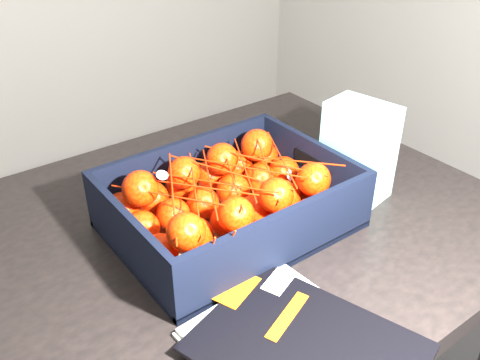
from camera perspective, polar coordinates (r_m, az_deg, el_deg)
table at (r=0.98m, az=-6.20°, el=-11.17°), size 1.20×0.80×0.75m
magazine_stack at (r=0.73m, az=6.82°, el=-18.06°), size 0.28×0.35×0.02m
produce_crate at (r=0.92m, az=-1.11°, el=-3.26°), size 0.40×0.30×0.11m
clementine_heap at (r=0.91m, az=-1.21°, el=-2.11°), size 0.38×0.28×0.11m
mesh_net at (r=0.88m, az=-1.19°, el=0.08°), size 0.33×0.26×0.09m
retail_carton at (r=1.02m, az=12.68°, el=3.17°), size 0.10×0.14×0.18m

